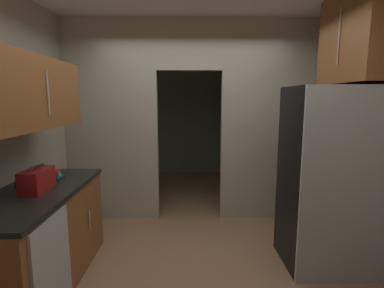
% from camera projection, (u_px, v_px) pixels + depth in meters
% --- Properties ---
extents(ground, '(20.00, 20.00, 0.00)m').
position_uv_depth(ground, '(195.00, 275.00, 2.83)').
color(ground, '#93704C').
extents(kitchen_partition, '(3.51, 0.12, 2.77)m').
position_uv_depth(kitchen_partition, '(193.00, 116.00, 4.03)').
color(kitchen_partition, '#ADA899').
rests_on(kitchen_partition, ground).
extents(adjoining_room_shell, '(3.51, 2.66, 2.77)m').
position_uv_depth(adjoining_room_shell, '(191.00, 115.00, 5.85)').
color(adjoining_room_shell, gray).
rests_on(adjoining_room_shell, ground).
extents(refrigerator, '(0.85, 0.72, 1.82)m').
position_uv_depth(refrigerator, '(330.00, 179.00, 2.91)').
color(refrigerator, black).
rests_on(refrigerator, ground).
extents(lower_cabinet_run, '(0.69, 1.63, 0.91)m').
position_uv_depth(lower_cabinet_run, '(39.00, 239.00, 2.61)').
color(lower_cabinet_run, brown).
rests_on(lower_cabinet_run, ground).
extents(dishwasher, '(0.02, 0.56, 0.85)m').
position_uv_depth(dishwasher, '(53.00, 272.00, 2.16)').
color(dishwasher, '#B7BABC').
rests_on(dishwasher, ground).
extents(upper_cabinet_counterside, '(0.36, 1.47, 0.61)m').
position_uv_depth(upper_cabinet_counterside, '(26.00, 93.00, 2.41)').
color(upper_cabinet_counterside, brown).
extents(upper_cabinet_fridgeside, '(0.36, 0.94, 0.89)m').
position_uv_depth(upper_cabinet_fridgeside, '(358.00, 36.00, 2.80)').
color(upper_cabinet_fridgeside, brown).
extents(boombox, '(0.18, 0.34, 0.22)m').
position_uv_depth(boombox, '(37.00, 180.00, 2.52)').
color(boombox, maroon).
rests_on(boombox, lower_cabinet_run).
extents(book_stack, '(0.15, 0.17, 0.09)m').
position_uv_depth(book_stack, '(54.00, 175.00, 2.90)').
color(book_stack, black).
rests_on(book_stack, lower_cabinet_run).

